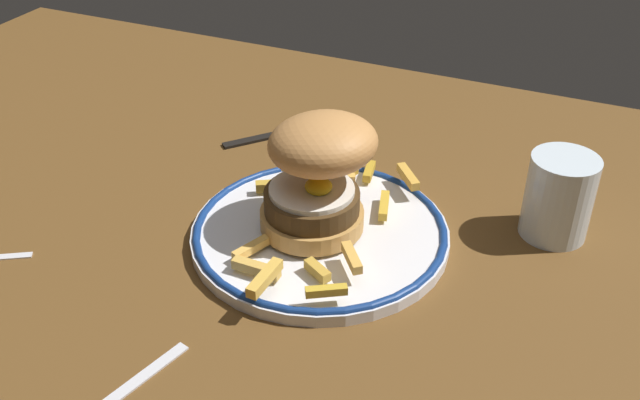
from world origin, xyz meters
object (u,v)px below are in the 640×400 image
Objects in this scene: dinner_plate at (320,232)px; burger at (318,171)px; water_glass at (558,202)px; knife at (281,133)px.

burger is (-0.39, 0.45, 6.65)cm from dinner_plate.
water_glass is (21.02, 9.90, -3.84)cm from burger.
dinner_plate is at bearing -153.35° from water_glass.
water_glass reaches higher than knife.
knife is (-13.10, 17.78, -0.58)cm from dinner_plate.
water_glass is (20.62, 10.35, 2.82)cm from dinner_plate.
burger reaches higher than knife.
knife is (-33.72, 7.43, -3.39)cm from water_glass.
knife is at bearing 167.57° from water_glass.
water_glass is 0.58× the size of knife.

